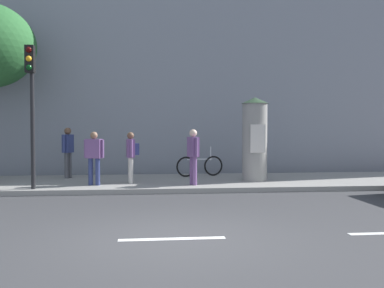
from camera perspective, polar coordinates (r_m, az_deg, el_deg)
The scene contains 11 objects.
ground_plane at distance 7.43m, azimuth -2.64°, elevation -12.39°, with size 80.00×80.00×0.00m, color #38383A.
sidewalk_curb at distance 14.30m, azimuth -4.24°, elevation -5.11°, with size 36.00×4.00×0.15m, color gray.
lane_markings at distance 7.43m, azimuth -2.64°, elevation -12.36°, with size 25.80×0.16×0.01m.
building_backdrop at distance 19.57m, azimuth -4.72°, elevation 13.41°, with size 36.00×5.00×11.43m, color gray.
traffic_light at distance 12.86m, azimuth -20.43°, elevation 6.36°, with size 0.24×0.45×3.99m.
poster_column at distance 14.27m, azimuth 8.26°, elevation 0.72°, with size 0.89×0.89×2.72m.
pedestrian_in_dark_shirt at distance 13.07m, azimuth 0.16°, elevation -1.13°, with size 0.35×0.55×1.68m.
pedestrian_with_backpack at distance 13.33m, azimuth -12.74°, elevation -1.19°, with size 0.61×0.47×1.61m.
pedestrian_in_light_jacket at distance 15.48m, azimuth -16.03°, elevation -0.57°, with size 0.36×0.55×1.74m.
pedestrian_near_pole at distance 13.68m, azimuth -7.99°, elevation -1.14°, with size 0.42×0.61×1.59m.
bicycle_leaning at distance 15.45m, azimuth 1.04°, elevation -2.84°, with size 1.73×0.50×1.09m.
Camera 1 is at (-0.41, -7.18, 1.85)m, focal length 40.51 mm.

